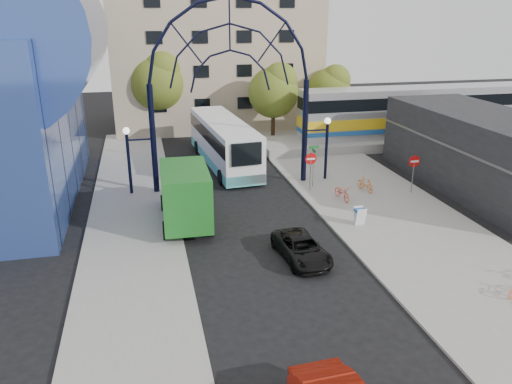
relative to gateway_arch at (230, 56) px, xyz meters
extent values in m
plane|color=black|center=(0.00, -14.00, -8.56)|extent=(120.00, 120.00, 0.00)
cube|color=gray|center=(8.00, -10.00, -8.50)|extent=(8.00, 56.00, 0.12)
cube|color=gray|center=(-6.50, -8.00, -8.50)|extent=(5.00, 50.00, 0.12)
cylinder|color=black|center=(-5.00, 0.00, -5.06)|extent=(0.36, 0.36, 7.00)
cylinder|color=black|center=(5.00, 0.00, -5.06)|extent=(0.36, 0.36, 7.00)
cylinder|color=black|center=(-6.60, 0.00, -6.56)|extent=(0.20, 0.20, 4.00)
cylinder|color=black|center=(6.60, 0.00, -6.56)|extent=(0.20, 0.20, 4.00)
sphere|color=white|center=(-6.60, 0.00, -4.36)|extent=(0.44, 0.44, 0.44)
sphere|color=white|center=(6.60, 0.00, -4.36)|extent=(0.44, 0.44, 0.44)
cylinder|color=slate|center=(4.80, -2.00, -7.34)|extent=(0.06, 0.06, 2.20)
cylinder|color=red|center=(4.80, -2.00, -6.34)|extent=(0.80, 0.04, 0.80)
cube|color=white|center=(4.80, -2.03, -6.34)|extent=(0.55, 0.02, 0.12)
cylinder|color=slate|center=(11.00, -4.00, -7.34)|extent=(0.06, 0.06, 2.20)
cylinder|color=red|center=(11.00, -4.00, -6.34)|extent=(0.76, 0.04, 0.76)
cube|color=white|center=(11.00, -4.03, -6.34)|extent=(0.55, 0.02, 0.12)
cylinder|color=slate|center=(5.20, -1.40, -7.04)|extent=(0.05, 0.05, 2.80)
cube|color=#146626|center=(5.20, -1.40, -5.74)|extent=(0.70, 0.03, 0.18)
cube|color=#146626|center=(5.20, -1.40, -5.99)|extent=(0.03, 0.70, 0.18)
cube|color=white|center=(5.60, -8.20, -7.94)|extent=(0.55, 0.26, 0.99)
cube|color=white|center=(5.60, -7.85, -7.94)|extent=(0.55, 0.26, 0.99)
cube|color=#1E59A5|center=(5.60, -8.02, -7.61)|extent=(0.55, 0.42, 0.14)
cylinder|color=#324C9A|center=(-12.00, 1.00, 1.44)|extent=(9.00, 16.00, 9.00)
cube|color=black|center=(16.00, -4.00, -6.06)|extent=(6.00, 16.00, 5.00)
cube|color=tan|center=(2.00, 21.00, -1.56)|extent=(20.00, 12.00, 14.00)
cube|color=gray|center=(20.00, 8.00, -8.16)|extent=(32.00, 5.00, 0.80)
cube|color=#B7B7BC|center=(20.00, 8.00, -5.66)|extent=(25.00, 3.00, 4.20)
cube|color=gold|center=(20.00, 8.00, -6.26)|extent=(25.10, 3.05, 0.90)
cube|color=black|center=(20.00, 8.00, -4.66)|extent=(25.05, 3.05, 1.00)
cube|color=#1E59A5|center=(20.00, 8.00, -6.96)|extent=(25.10, 3.05, 0.35)
cylinder|color=#382314|center=(6.00, 12.00, -7.30)|extent=(0.36, 0.36, 2.52)
sphere|color=#3F5416|center=(6.00, 12.00, -4.22)|extent=(4.48, 4.48, 4.48)
sphere|color=#3F5416|center=(6.50, 11.70, -3.10)|extent=(3.08, 3.08, 3.08)
cylinder|color=#382314|center=(-4.00, 16.00, -7.12)|extent=(0.36, 0.36, 2.88)
sphere|color=#3F5416|center=(-4.00, 16.00, -3.60)|extent=(5.12, 5.12, 5.12)
sphere|color=#3F5416|center=(-3.50, 15.70, -2.32)|extent=(3.52, 3.52, 3.52)
cylinder|color=#382314|center=(12.00, 14.00, -7.39)|extent=(0.36, 0.36, 2.34)
sphere|color=#3F5416|center=(12.00, 14.00, -4.53)|extent=(4.16, 4.16, 4.16)
sphere|color=#3F5416|center=(12.50, 13.70, -3.49)|extent=(2.86, 2.86, 2.86)
cube|color=white|center=(0.34, 5.39, -6.68)|extent=(3.68, 12.50, 3.11)
cube|color=#59C6C8|center=(0.34, 5.39, -7.97)|extent=(3.71, 12.50, 0.75)
cube|color=black|center=(0.34, 5.39, -6.04)|extent=(3.71, 12.26, 0.96)
cube|color=black|center=(0.82, -0.83, -6.09)|extent=(2.03, 0.31, 1.50)
cube|color=black|center=(-0.13, 11.48, -6.84)|extent=(2.58, 0.39, 1.71)
cylinder|color=black|center=(-1.29, 9.10, -8.04)|extent=(0.38, 1.05, 1.03)
cylinder|color=black|center=(1.37, 9.31, -8.04)|extent=(0.38, 1.05, 1.03)
cylinder|color=black|center=(-0.64, 0.74, -8.04)|extent=(0.38, 1.05, 1.03)
cylinder|color=black|center=(2.02, 0.95, -8.04)|extent=(0.38, 1.05, 1.03)
cube|color=black|center=(-3.56, -3.03, -7.43)|extent=(2.42, 2.52, 2.25)
cube|color=black|center=(-3.53, -1.80, -6.97)|extent=(2.05, 0.16, 1.02)
cube|color=#1C6A20|center=(-3.64, -6.10, -6.61)|extent=(2.58, 4.77, 2.87)
cylinder|color=black|center=(-4.75, -3.31, -8.06)|extent=(0.29, 0.99, 0.98)
cylinder|color=black|center=(-2.39, -3.37, -8.06)|extent=(0.29, 0.99, 0.98)
cylinder|color=black|center=(-4.85, -7.30, -8.06)|extent=(0.29, 0.99, 0.98)
cylinder|color=black|center=(-2.49, -7.36, -8.06)|extent=(0.29, 0.99, 0.98)
imported|color=black|center=(1.31, -11.00, -7.99)|extent=(2.24, 4.23, 1.13)
imported|color=#F14F30|center=(6.17, -4.15, -7.97)|extent=(0.81, 1.84, 0.93)
imported|color=orange|center=(8.24, -3.02, -7.95)|extent=(0.82, 1.68, 0.97)
camera|label=1|loc=(-5.58, -31.24, 2.56)|focal=35.00mm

